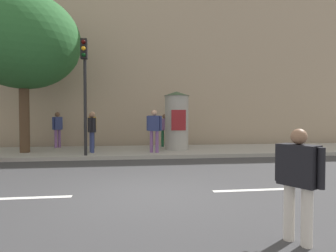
{
  "coord_description": "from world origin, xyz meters",
  "views": [
    {
      "loc": [
        -0.3,
        -6.07,
        1.64
      ],
      "look_at": [
        0.76,
        2.0,
        1.38
      ],
      "focal_mm": 30.7,
      "sensor_mm": 36.0,
      "label": 1
    }
  ],
  "objects": [
    {
      "name": "ground_plane",
      "position": [
        0.0,
        0.0,
        0.0
      ],
      "size": [
        80.0,
        80.0,
        0.0
      ],
      "primitive_type": "plane",
      "color": "#38383A"
    },
    {
      "name": "sidewalk_curb",
      "position": [
        0.0,
        7.0,
        0.07
      ],
      "size": [
        36.0,
        4.0,
        0.15
      ],
      "primitive_type": "cube",
      "color": "#9E9B93",
      "rests_on": "ground_plane"
    },
    {
      "name": "lane_markings",
      "position": [
        -0.0,
        0.0,
        0.0
      ],
      "size": [
        25.8,
        0.16,
        0.01
      ],
      "color": "silver",
      "rests_on": "ground_plane"
    },
    {
      "name": "building_backdrop",
      "position": [
        0.0,
        12.0,
        5.4
      ],
      "size": [
        36.0,
        5.0,
        10.81
      ],
      "primitive_type": "cube",
      "color": "tan",
      "rests_on": "ground_plane"
    },
    {
      "name": "traffic_light",
      "position": [
        -2.02,
        5.24,
        3.13
      ],
      "size": [
        0.24,
        0.45,
        4.43
      ],
      "color": "black",
      "rests_on": "sidewalk_curb"
    },
    {
      "name": "poster_column",
      "position": [
        1.8,
        6.89,
        1.5
      ],
      "size": [
        1.18,
        1.18,
        2.66
      ],
      "color": "#9E9B93",
      "rests_on": "sidewalk_curb"
    },
    {
      "name": "street_tree",
      "position": [
        -4.7,
        6.64,
        4.78
      ],
      "size": [
        4.65,
        4.65,
        6.62
      ],
      "color": "#4C3826",
      "rests_on": "sidewalk_curb"
    },
    {
      "name": "pedestrian_with_backpack",
      "position": [
        1.87,
        -2.63,
        0.89
      ],
      "size": [
        0.52,
        0.6,
        1.49
      ],
      "color": "silver",
      "rests_on": "ground_plane"
    },
    {
      "name": "pedestrian_in_light_jacket",
      "position": [
        -1.9,
        6.23,
        1.14
      ],
      "size": [
        0.38,
        0.59,
        1.68
      ],
      "color": "navy",
      "rests_on": "sidewalk_curb"
    },
    {
      "name": "pedestrian_tallest",
      "position": [
        0.69,
        5.88,
        1.22
      ],
      "size": [
        0.62,
        0.41,
        1.79
      ],
      "color": "#724C84",
      "rests_on": "sidewalk_curb"
    },
    {
      "name": "pedestrian_in_red_top",
      "position": [
        1.4,
        8.18,
        1.12
      ],
      "size": [
        0.54,
        0.47,
        1.64
      ],
      "color": "#1E5938",
      "rests_on": "sidewalk_curb"
    },
    {
      "name": "pedestrian_with_bag",
      "position": [
        -2.06,
        7.76,
        1.19
      ],
      "size": [
        0.29,
        0.63,
        1.75
      ],
      "color": "#4C4C51",
      "rests_on": "sidewalk_curb"
    },
    {
      "name": "pedestrian_near_pole",
      "position": [
        -3.81,
        8.44,
        1.17
      ],
      "size": [
        0.44,
        0.48,
        1.73
      ],
      "color": "#724C84",
      "rests_on": "sidewalk_curb"
    }
  ]
}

